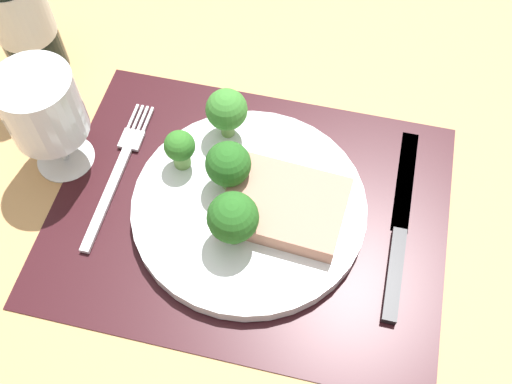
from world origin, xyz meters
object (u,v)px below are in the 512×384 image
(plate, at_px, (249,207))
(knife, at_px, (399,235))
(wine_glass, at_px, (44,111))
(steak, at_px, (284,209))
(fork, at_px, (118,171))

(plate, height_order, knife, plate)
(plate, relative_size, wine_glass, 1.89)
(plate, bearing_deg, steak, -6.37)
(fork, bearing_deg, steak, -7.56)
(fork, distance_m, knife, 0.31)
(steak, bearing_deg, plate, 173.63)
(knife, height_order, wine_glass, wine_glass)
(knife, distance_m, wine_glass, 0.38)
(steak, relative_size, knife, 0.52)
(wine_glass, bearing_deg, knife, -2.27)
(steak, bearing_deg, knife, 4.54)
(wine_glass, bearing_deg, plate, -5.33)
(fork, bearing_deg, wine_glass, 172.96)
(plate, distance_m, fork, 0.15)
(fork, xyz_separation_m, knife, (0.30, -0.01, 0.00))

